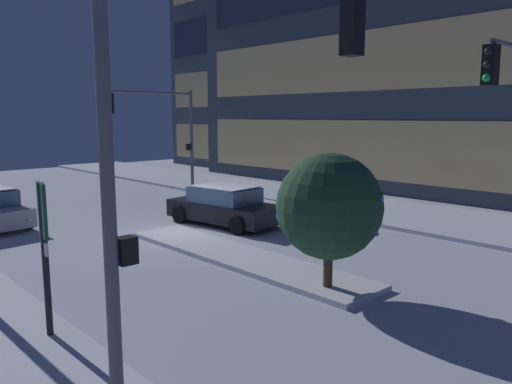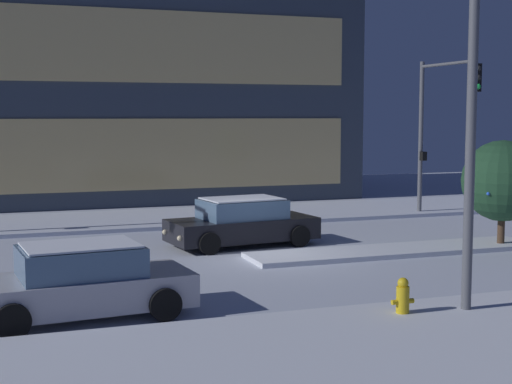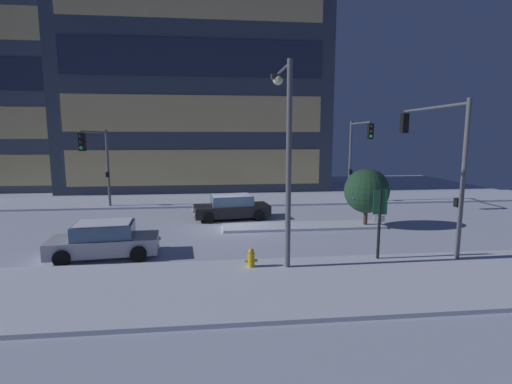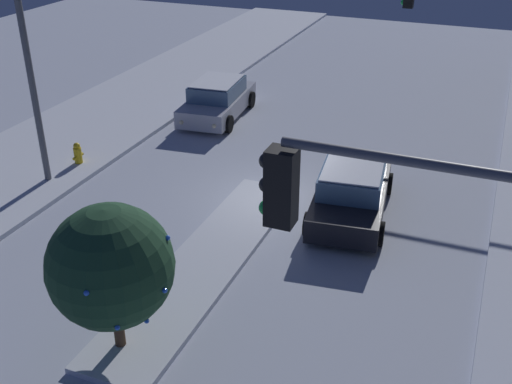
% 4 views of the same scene
% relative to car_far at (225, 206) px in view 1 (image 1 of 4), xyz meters
% --- Properties ---
extents(ground, '(52.00, 52.00, 0.00)m').
position_rel_car_far_xyz_m(ground, '(0.08, -2.21, -0.71)').
color(ground, silver).
extents(curb_strip_far, '(52.00, 5.20, 0.14)m').
position_rel_car_far_xyz_m(curb_strip_far, '(0.08, 6.42, -0.64)').
color(curb_strip_far, silver).
rests_on(curb_strip_far, ground).
extents(median_strip, '(9.00, 1.80, 0.14)m').
position_rel_car_far_xyz_m(median_strip, '(3.89, -2.67, -0.64)').
color(median_strip, silver).
rests_on(median_strip, ground).
extents(office_tower_secondary, '(14.39, 10.90, 16.58)m').
position_rel_car_far_xyz_m(office_tower_secondary, '(-15.09, 17.93, 7.58)').
color(office_tower_secondary, '#424C5B').
rests_on(office_tower_secondary, ground).
extents(car_far, '(4.82, 2.55, 1.49)m').
position_rel_car_far_xyz_m(car_far, '(0.00, 0.00, 0.00)').
color(car_far, black).
rests_on(car_far, ground).
extents(traffic_light_corner_far_left, '(0.32, 5.28, 5.52)m').
position_rel_car_far_xyz_m(traffic_light_corner_far_left, '(-8.48, 2.50, 3.15)').
color(traffic_light_corner_far_left, '#565960').
rests_on(traffic_light_corner_far_left, ground).
extents(traffic_light_corner_near_right, '(0.32, 5.31, 6.51)m').
position_rel_car_far_xyz_m(traffic_light_corner_near_right, '(8.74, -7.07, 3.79)').
color(traffic_light_corner_near_right, '#565960').
rests_on(traffic_light_corner_near_right, ground).
extents(parking_info_sign, '(0.55, 0.15, 2.96)m').
position_rel_car_far_xyz_m(parking_info_sign, '(5.52, -8.72, 1.19)').
color(parking_info_sign, black).
rests_on(parking_info_sign, ground).
extents(decorated_tree_median, '(2.47, 2.52, 3.29)m').
position_rel_car_far_xyz_m(decorated_tree_median, '(7.37, -2.94, 1.34)').
color(decorated_tree_median, '#473323').
rests_on(decorated_tree_median, ground).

